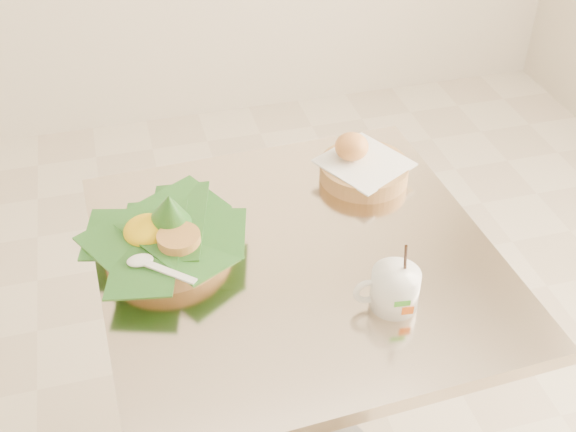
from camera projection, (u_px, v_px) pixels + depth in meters
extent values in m
cylinder|color=gray|center=(296.00, 387.00, 1.53)|extent=(0.07, 0.07, 0.69)
cube|color=beige|center=(297.00, 260.00, 1.31)|extent=(0.73, 0.73, 0.03)
cylinder|color=tan|center=(167.00, 243.00, 1.29)|extent=(0.23, 0.23, 0.04)
cone|color=#1A5B20|center=(169.00, 211.00, 1.26)|extent=(0.10, 0.12, 0.12)
ellipsoid|color=yellow|center=(147.00, 231.00, 1.28)|extent=(0.09, 0.09, 0.05)
cylinder|color=#CC9347|center=(179.00, 239.00, 1.25)|extent=(0.08, 0.08, 0.02)
cylinder|color=tan|center=(364.00, 170.00, 1.47)|extent=(0.18, 0.18, 0.04)
cube|color=white|center=(365.00, 163.00, 1.46)|extent=(0.21, 0.21, 0.01)
ellipsoid|color=#CC6C2F|center=(352.00, 147.00, 1.45)|extent=(0.07, 0.07, 0.05)
cylinder|color=white|center=(395.00, 289.00, 1.18)|extent=(0.08, 0.08, 0.07)
torus|color=white|center=(368.00, 291.00, 1.17)|extent=(0.05, 0.02, 0.05)
cylinder|color=#432413|center=(397.00, 275.00, 1.16)|extent=(0.07, 0.07, 0.01)
cylinder|color=black|center=(405.00, 262.00, 1.15)|extent=(0.03, 0.04, 0.10)
cube|color=green|center=(402.00, 304.00, 1.14)|extent=(0.03, 0.00, 0.01)
cube|color=orange|center=(408.00, 311.00, 1.16)|extent=(0.02, 0.00, 0.02)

